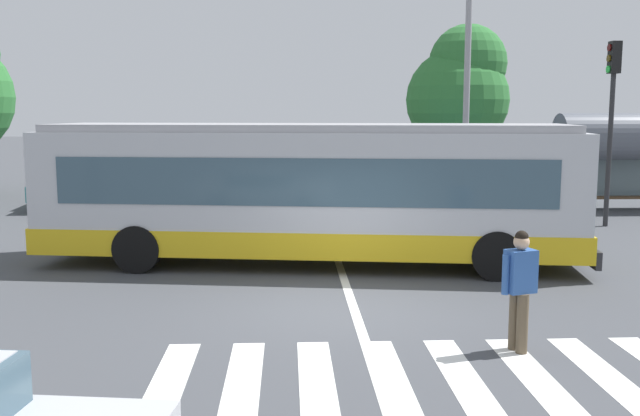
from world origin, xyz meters
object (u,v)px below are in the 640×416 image
twin_arm_street_lamp (468,48)px  parked_car_blue (448,181)px  parked_car_teal (71,184)px  parked_car_silver (377,181)px  parked_car_red (225,182)px  pedestrian_crossing_street (520,284)px  parked_car_black (147,183)px  bus_stop_shelter (630,138)px  city_transit_bus (308,192)px  traffic_light_far_corner (612,105)px  background_tree_right (460,89)px  parked_car_charcoal (305,182)px

twin_arm_street_lamp → parked_car_blue: bearing=87.2°
parked_car_teal → parked_car_silver: same height
parked_car_teal → twin_arm_street_lamp: twin_arm_street_lamp is taller
parked_car_red → parked_car_silver: (5.54, -0.04, 0.00)m
pedestrian_crossing_street → twin_arm_street_lamp: 14.11m
pedestrian_crossing_street → parked_car_blue: pedestrian_crossing_street is taller
parked_car_black → bus_stop_shelter: bearing=-8.0°
city_transit_bus → traffic_light_far_corner: (8.79, 4.69, 1.92)m
traffic_light_far_corner → twin_arm_street_lamp: bearing=142.9°
parked_car_silver → traffic_light_far_corner: 8.72m
city_transit_bus → pedestrian_crossing_street: 6.49m
pedestrian_crossing_street → bus_stop_shelter: size_ratio=0.35×
pedestrian_crossing_street → parked_car_teal: 19.16m
parked_car_silver → parked_car_red: bearing=179.6°
parked_car_teal → bus_stop_shelter: bearing=-6.4°
traffic_light_far_corner → bus_stop_shelter: traffic_light_far_corner is taller
parked_car_black → background_tree_right: background_tree_right is taller
pedestrian_crossing_street → parked_car_silver: (0.06, 16.27, -0.20)m
parked_car_black → background_tree_right: 13.85m
city_transit_bus → parked_car_blue: 11.73m
parked_car_black → background_tree_right: (12.44, 5.02, 3.47)m
parked_car_teal → traffic_light_far_corner: bearing=-17.3°
city_transit_bus → parked_car_red: bearing=104.6°
parked_car_black → parked_car_red: (2.74, 0.35, 0.00)m
parked_car_blue → bus_stop_shelter: bearing=-24.9°
parked_car_blue → twin_arm_street_lamp: size_ratio=0.53×
city_transit_bus → parked_car_charcoal: (0.18, 10.37, -0.82)m
city_transit_bus → parked_car_silver: size_ratio=2.59×
parked_car_silver → parked_car_black: bearing=-177.9°
city_transit_bus → pedestrian_crossing_street: size_ratio=6.93×
parked_car_silver → parked_car_charcoal: bearing=-178.6°
bus_stop_shelter → twin_arm_street_lamp: 6.36m
parked_car_silver → parked_car_blue: 2.61m
parked_car_black → parked_car_blue: same height
traffic_light_far_corner → background_tree_right: (-1.82, 10.45, 0.73)m
parked_car_silver → parked_car_blue: size_ratio=1.02×
parked_car_charcoal → background_tree_right: background_tree_right is taller
parked_car_teal → parked_car_silver: 10.91m
bus_stop_shelter → twin_arm_street_lamp: bearing=-175.3°
parked_car_teal → parked_car_black: same height
city_transit_bus → bus_stop_shelter: (10.92, 7.82, 0.83)m
parked_car_charcoal → bus_stop_shelter: bus_stop_shelter is taller
parked_car_red → parked_car_silver: size_ratio=1.00×
parked_car_red → bus_stop_shelter: 14.00m
pedestrian_crossing_street → parked_car_charcoal: 16.41m
parked_car_charcoal → bus_stop_shelter: 11.17m
pedestrian_crossing_street → parked_car_charcoal: size_ratio=0.38×
parked_car_teal → city_transit_bus: bearing=-50.9°
parked_car_black → pedestrian_crossing_street: bearing=-62.7°
parked_car_black → twin_arm_street_lamp: bearing=-14.5°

